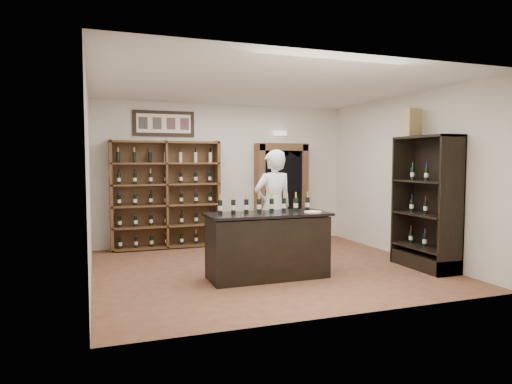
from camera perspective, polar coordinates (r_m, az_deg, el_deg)
floor at (r=7.73m, az=1.23°, el=-9.47°), size 5.50×5.50×0.00m
ceiling at (r=7.62m, az=1.27°, el=13.05°), size 5.50×5.50×0.00m
wall_back at (r=9.90m, az=-3.92°, el=2.25°), size 5.50×0.04×3.00m
wall_left at (r=7.03m, az=-20.18°, el=1.30°), size 0.04×5.00×3.00m
wall_right at (r=8.89m, az=18.07°, el=1.86°), size 0.04×5.00×3.00m
wine_shelf at (r=9.49m, az=-11.21°, el=-0.32°), size 2.20×0.38×2.20m
framed_picture at (r=9.63m, az=-11.45°, el=8.38°), size 1.25×0.04×0.52m
arched_doorway at (r=10.17m, az=3.15°, el=0.26°), size 1.17×0.35×2.17m
emergency_light at (r=10.25m, az=2.98°, el=7.34°), size 0.30×0.10×0.10m
tasting_counter at (r=7.01m, az=1.46°, el=-6.74°), size 1.88×0.78×1.00m
counter_bottle_0 at (r=6.80m, az=-4.51°, el=-1.87°), size 0.07×0.07×0.30m
counter_bottle_1 at (r=6.85m, az=-2.85°, el=-1.82°), size 0.07×0.07×0.30m
counter_bottle_2 at (r=6.91m, az=-1.22°, el=-1.76°), size 0.07×0.07×0.30m
counter_bottle_3 at (r=6.98m, az=0.39°, el=-1.70°), size 0.07×0.07×0.30m
counter_bottle_4 at (r=7.05m, az=1.96°, el=-1.65°), size 0.07×0.07×0.30m
counter_bottle_5 at (r=7.13m, az=3.49°, el=-1.59°), size 0.07×0.07×0.30m
counter_bottle_6 at (r=7.22m, az=5.00°, el=-1.53°), size 0.07×0.07×0.30m
counter_bottle_7 at (r=7.30m, az=6.46°, el=-1.48°), size 0.07×0.07×0.30m
side_cabinet at (r=8.11m, az=20.58°, el=-3.68°), size 0.48×1.20×2.20m
shopkeeper at (r=7.95m, az=2.17°, el=-1.87°), size 0.78×0.56×1.98m
plate at (r=7.01m, az=7.12°, el=-2.50°), size 0.26×0.26×0.02m
wine_crate at (r=8.30m, az=18.97°, el=8.19°), size 0.36×0.22×0.48m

